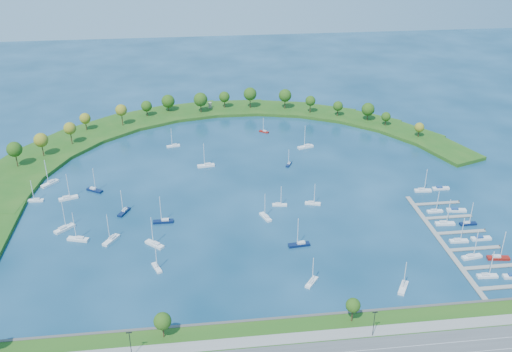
{
  "coord_description": "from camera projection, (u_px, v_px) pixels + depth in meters",
  "views": [
    {
      "loc": [
        -26.9,
        -255.94,
        135.2
      ],
      "look_at": [
        5.0,
        5.0,
        4.0
      ],
      "focal_mm": 39.7,
      "sensor_mm": 36.0,
      "label": 1
    }
  ],
  "objects": [
    {
      "name": "moored_boat_21",
      "position": [
        163.0,
        221.0,
        259.44
      ],
      "size": [
        9.26,
        2.62,
        13.59
      ],
      "rotation": [
        0.0,
        0.0,
        3.15
      ],
      "color": "#0A183E",
      "rests_on": "ground"
    },
    {
      "name": "docked_boat_4",
      "position": [
        459.0,
        240.0,
        244.95
      ],
      "size": [
        8.23,
        2.7,
        11.94
      ],
      "rotation": [
        0.0,
        0.0,
        -0.05
      ],
      "color": "white",
      "rests_on": "ground"
    },
    {
      "name": "docked_boat_8",
      "position": [
        435.0,
        211.0,
        267.92
      ],
      "size": [
        7.57,
        2.19,
        11.1
      ],
      "rotation": [
        0.0,
        0.0,
        -0.01
      ],
      "color": "white",
      "rests_on": "ground"
    },
    {
      "name": "moored_boat_15",
      "position": [
        157.0,
        267.0,
        227.38
      ],
      "size": [
        4.66,
        7.72,
        10.98
      ],
      "rotation": [
        0.0,
        0.0,
        5.08
      ],
      "color": "white",
      "rests_on": "ground"
    },
    {
      "name": "moored_boat_2",
      "position": [
        173.0,
        145.0,
        337.47
      ],
      "size": [
        8.18,
        3.8,
        11.61
      ],
      "rotation": [
        0.0,
        0.0,
        3.35
      ],
      "color": "white",
      "rests_on": "ground"
    },
    {
      "name": "moored_boat_5",
      "position": [
        78.0,
        239.0,
        246.03
      ],
      "size": [
        9.68,
        5.18,
        13.71
      ],
      "rotation": [
        0.0,
        0.0,
        2.85
      ],
      "color": "white",
      "rests_on": "ground"
    },
    {
      "name": "moored_boat_14",
      "position": [
        64.0,
        228.0,
        253.71
      ],
      "size": [
        8.85,
        8.78,
        14.31
      ],
      "rotation": [
        0.0,
        0.0,
        0.78
      ],
      "color": "white",
      "rests_on": "ground"
    },
    {
      "name": "moored_boat_9",
      "position": [
        403.0,
        287.0,
        215.77
      ],
      "size": [
        6.67,
        8.76,
        12.89
      ],
      "rotation": [
        0.0,
        0.0,
        4.16
      ],
      "color": "white",
      "rests_on": "ground"
    },
    {
      "name": "docked_boat_3",
      "position": [
        498.0,
        257.0,
        233.4
      ],
      "size": [
        9.33,
        3.84,
        13.31
      ],
      "rotation": [
        0.0,
        0.0,
        -0.15
      ],
      "color": "maroon",
      "rests_on": "ground"
    },
    {
      "name": "breakwater_trees",
      "position": [
        207.0,
        109.0,
        365.03
      ],
      "size": [
        240.04,
        89.04,
        14.74
      ],
      "color": "#382314",
      "rests_on": "breakwater"
    },
    {
      "name": "docked_boat_6",
      "position": [
        445.0,
        223.0,
        257.77
      ],
      "size": [
        9.03,
        3.21,
        13.02
      ],
      "rotation": [
        0.0,
        0.0,
        -0.08
      ],
      "color": "white",
      "rests_on": "ground"
    },
    {
      "name": "moored_boat_11",
      "position": [
        313.0,
        203.0,
        274.75
      ],
      "size": [
        7.89,
        4.1,
        11.17
      ],
      "rotation": [
        0.0,
        0.0,
        6.01
      ],
      "color": "white",
      "rests_on": "ground"
    },
    {
      "name": "breakwater",
      "position": [
        159.0,
        152.0,
        328.4
      ],
      "size": [
        286.74,
        247.64,
        2.0
      ],
      "color": "#1B5216",
      "rests_on": "ground"
    },
    {
      "name": "moored_boat_19",
      "position": [
        68.0,
        198.0,
        279.27
      ],
      "size": [
        9.62,
        5.57,
        13.66
      ],
      "rotation": [
        0.0,
        0.0,
        0.34
      ],
      "color": "white",
      "rests_on": "ground"
    },
    {
      "name": "harbor_tower",
      "position": [
        210.0,
        105.0,
        392.04
      ],
      "size": [
        2.6,
        2.6,
        4.14
      ],
      "color": "gray",
      "rests_on": "breakwater"
    },
    {
      "name": "moored_boat_18",
      "position": [
        124.0,
        211.0,
        267.28
      ],
      "size": [
        5.75,
        8.63,
        12.39
      ],
      "rotation": [
        0.0,
        0.0,
        4.27
      ],
      "color": "#0A183E",
      "rests_on": "ground"
    },
    {
      "name": "moored_boat_13",
      "position": [
        155.0,
        244.0,
        242.33
      ],
      "size": [
        8.65,
        8.3,
        13.77
      ],
      "rotation": [
        0.0,
        0.0,
        2.39
      ],
      "color": "white",
      "rests_on": "ground"
    },
    {
      "name": "docked_boat_10",
      "position": [
        423.0,
        190.0,
        286.66
      ],
      "size": [
        8.66,
        3.05,
        12.49
      ],
      "rotation": [
        0.0,
        0.0,
        -0.08
      ],
      "color": "white",
      "rests_on": "ground"
    },
    {
      "name": "moored_boat_17",
      "position": [
        50.0,
        183.0,
        293.43
      ],
      "size": [
        8.43,
        9.2,
        14.36
      ],
      "rotation": [
        0.0,
        0.0,
        4.0
      ],
      "color": "white",
      "rests_on": "ground"
    },
    {
      "name": "ground",
      "position": [
        248.0,
        188.0,
        290.6
      ],
      "size": [
        700.0,
        700.0,
        0.0
      ],
      "primitive_type": "plane",
      "color": "#082E46",
      "rests_on": "ground"
    },
    {
      "name": "moored_boat_1",
      "position": [
        94.0,
        189.0,
        286.93
      ],
      "size": [
        8.78,
        6.82,
        12.99
      ],
      "rotation": [
        0.0,
        0.0,
        5.72
      ],
      "color": "#0A183E",
      "rests_on": "ground"
    },
    {
      "name": "moored_boat_7",
      "position": [
        289.0,
        164.0,
        314.58
      ],
      "size": [
        4.54,
        6.64,
        9.57
      ],
      "rotation": [
        0.0,
        0.0,
        4.25
      ],
      "color": "#0A183E",
      "rests_on": "ground"
    },
    {
      "name": "moored_boat_12",
      "position": [
        264.0,
        131.0,
        358.09
      ],
      "size": [
        6.21,
        5.37,
        9.48
      ],
      "rotation": [
        0.0,
        0.0,
        2.48
      ],
      "color": "maroon",
      "rests_on": "ground"
    },
    {
      "name": "moored_boat_10",
      "position": [
        206.0,
        165.0,
        312.81
      ],
      "size": [
        9.71,
        3.71,
        13.92
      ],
      "rotation": [
        0.0,
        0.0,
        3.26
      ],
      "color": "white",
      "rests_on": "ground"
    },
    {
      "name": "docked_boat_9",
      "position": [
        456.0,
        210.0,
        268.81
      ],
      "size": [
        9.47,
        3.93,
        1.87
      ],
      "rotation": [
        0.0,
        0.0,
        -0.15
      ],
      "color": "white",
      "rests_on": "ground"
    },
    {
      "name": "moored_boat_6",
      "position": [
        312.0,
        282.0,
        218.8
      ],
      "size": [
        6.44,
        7.53,
        11.46
      ],
      "rotation": [
        0.0,
        0.0,
        0.92
      ],
      "color": "white",
      "rests_on": "ground"
    },
    {
      "name": "moored_boat_0",
      "position": [
        111.0,
        239.0,
        245.5
      ],
      "size": [
        7.1,
        9.36,
        13.76
      ],
      "rotation": [
        0.0,
        0.0,
        4.17
      ],
      "color": "white",
      "rests_on": "ground"
    },
    {
      "name": "docked_boat_5",
      "position": [
        481.0,
        238.0,
        246.78
      ],
      "size": [
        8.78,
        2.54,
        1.79
      ],
      "rotation": [
        0.0,
        0.0,
        -0.01
      ],
      "color": "white",
      "rests_on": "ground"
    },
    {
      "name": "moored_boat_8",
      "position": [
        36.0,
        200.0,
        277.41
      ],
      "size": [
        7.87,
        2.64,
        11.39
      ],
      "rotation": [
        0.0,
        0.0,
        3.08
      ],
      "color": "white",
      "rests_on": "ground"
    },
    {
      "name": "docked_boat_11",
      "position": [
        441.0,
        188.0,
        288.86
      ],
      "size": [
        8.62,
        2.73,
        1.74
      ],
      "rotation": [
        0.0,
        0.0,
        -0.04
      ],
      "color": "white",
      "rests_on": "ground"
    },
    {
      "name": "docked_boat_0",
      "position": [
        487.0,
        275.0,
        222.41
      ],
      "size": [
        8.29,
        2.91,
        11.97
      ],
      "rotation": [
        0.0,
        0.0,
        -0.08
      ],
      "color": "white",
      "rests_on": "ground"
    },
    {
      "name": "moored_boat_3",
      "position": [
        306.0,
        146.0,
        336.04
      ],
      "size": [
        10.03,
        5.21,
        14.19
      ],
      "rotation": [
        0.0,
        0.0,
        3.41
      ],
      "color": "white",
      "rests_on": "ground"
    },
    {
      "name": "docked_boat_7",
      "position": [
        468.0,
        223.0,
        257.8
      ],
      "size": [
        7.79,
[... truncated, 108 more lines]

